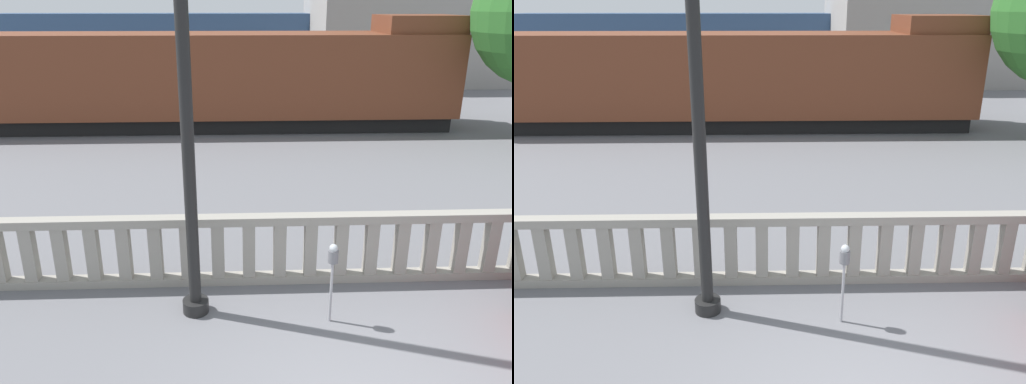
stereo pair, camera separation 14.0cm
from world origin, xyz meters
The scene contains 5 objects.
balustrade centered at (0.00, 3.39, 0.60)m, with size 13.45×0.24×1.20m.
lamppost centered at (-2.09, 2.57, 3.21)m, with size 0.39×0.39×6.47m.
parking_meter centered at (-0.11, 2.25, 0.97)m, with size 0.14×0.14×1.25m.
train_near centered at (-2.34, 14.61, 1.80)m, with size 18.02×2.91×4.00m.
train_far centered at (-3.94, 29.98, 1.99)m, with size 24.56×2.91×4.40m.
Camera 2 is at (-1.32, -3.90, 4.37)m, focal length 35.00 mm.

